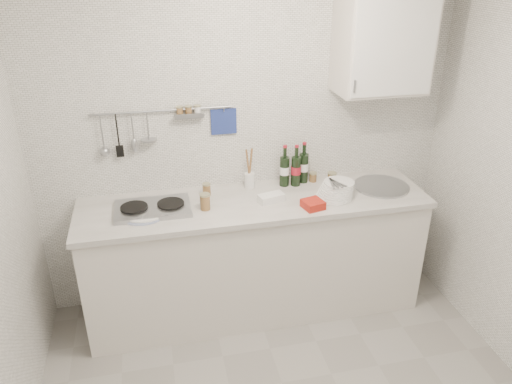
% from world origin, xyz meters
% --- Properties ---
extents(back_wall, '(3.00, 0.02, 2.50)m').
position_xyz_m(back_wall, '(0.00, 1.40, 1.25)').
color(back_wall, silver).
rests_on(back_wall, floor).
extents(counter, '(2.44, 0.64, 0.96)m').
position_xyz_m(counter, '(0.01, 1.10, 0.43)').
color(counter, silver).
rests_on(counter, floor).
extents(wall_rail, '(0.98, 0.09, 0.34)m').
position_xyz_m(wall_rail, '(-0.60, 1.37, 1.43)').
color(wall_rail, '#93969B').
rests_on(wall_rail, back_wall).
extents(wall_cabinet, '(0.60, 0.38, 0.70)m').
position_xyz_m(wall_cabinet, '(0.90, 1.22, 1.95)').
color(wall_cabinet, silver).
rests_on(wall_cabinet, back_wall).
extents(plate_stack_hob, '(0.31, 0.31, 0.03)m').
position_xyz_m(plate_stack_hob, '(-0.76, 1.06, 0.93)').
color(plate_stack_hob, '#526ABB').
rests_on(plate_stack_hob, counter).
extents(plate_stack_sink, '(0.28, 0.26, 0.12)m').
position_xyz_m(plate_stack_sink, '(0.57, 1.03, 0.97)').
color(plate_stack_sink, white).
rests_on(plate_stack_sink, counter).
extents(wine_bottles, '(0.23, 0.12, 0.31)m').
position_xyz_m(wine_bottles, '(0.34, 1.29, 1.07)').
color(wine_bottles, black).
rests_on(wine_bottles, counter).
extents(butter_dish, '(0.19, 0.13, 0.05)m').
position_xyz_m(butter_dish, '(0.10, 1.06, 0.95)').
color(butter_dish, white).
rests_on(butter_dish, counter).
extents(strawberry_punnet, '(0.16, 0.16, 0.05)m').
position_xyz_m(strawberry_punnet, '(0.35, 0.90, 0.95)').
color(strawberry_punnet, red).
rests_on(strawberry_punnet, counter).
extents(utensil_crock, '(0.07, 0.07, 0.31)m').
position_xyz_m(utensil_crock, '(0.01, 1.31, 0.99)').
color(utensil_crock, white).
rests_on(utensil_crock, counter).
extents(jar_a, '(0.06, 0.06, 0.09)m').
position_xyz_m(jar_a, '(-0.32, 1.25, 0.97)').
color(jar_a, brown).
rests_on(jar_a, counter).
extents(jar_b, '(0.06, 0.06, 0.07)m').
position_xyz_m(jar_b, '(0.49, 1.31, 0.96)').
color(jar_b, brown).
rests_on(jar_b, counter).
extents(jar_c, '(0.07, 0.07, 0.09)m').
position_xyz_m(jar_c, '(0.61, 1.24, 0.97)').
color(jar_c, brown).
rests_on(jar_c, counter).
extents(jar_d, '(0.07, 0.07, 0.11)m').
position_xyz_m(jar_d, '(-0.36, 1.04, 0.98)').
color(jar_d, brown).
rests_on(jar_d, counter).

